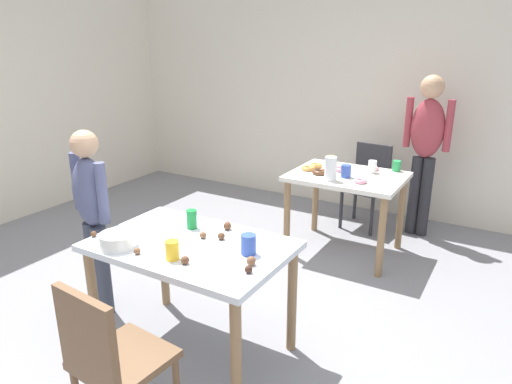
# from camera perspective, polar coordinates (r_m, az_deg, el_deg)

# --- Properties ---
(ground_plane) EXTENTS (6.40, 6.40, 0.00)m
(ground_plane) POSITION_cam_1_polar(r_m,az_deg,el_deg) (3.12, -7.49, -19.32)
(ground_plane) COLOR gray
(wall_back) EXTENTS (6.40, 0.10, 2.60)m
(wall_back) POSITION_cam_1_polar(r_m,az_deg,el_deg) (5.38, 13.63, 11.45)
(wall_back) COLOR beige
(wall_back) RESTS_ON ground_plane
(dining_table_near) EXTENTS (1.17, 0.76, 0.75)m
(dining_table_near) POSITION_cam_1_polar(r_m,az_deg,el_deg) (2.82, -8.04, -8.18)
(dining_table_near) COLOR silver
(dining_table_near) RESTS_ON ground_plane
(dining_table_far) EXTENTS (0.99, 0.77, 0.75)m
(dining_table_far) POSITION_cam_1_polar(r_m,az_deg,el_deg) (4.24, 11.17, 0.66)
(dining_table_far) COLOR silver
(dining_table_far) RESTS_ON ground_plane
(chair_near_table) EXTENTS (0.43, 0.43, 0.87)m
(chair_near_table) POSITION_cam_1_polar(r_m,az_deg,el_deg) (2.37, -17.70, -18.84)
(chair_near_table) COLOR brown
(chair_near_table) RESTS_ON ground_plane
(chair_far_table) EXTENTS (0.44, 0.44, 0.87)m
(chair_far_table) POSITION_cam_1_polar(r_m,az_deg,el_deg) (4.97, 13.72, 1.40)
(chair_far_table) COLOR #2D2D33
(chair_far_table) RESTS_ON ground_plane
(person_girl_near) EXTENTS (0.45, 0.28, 1.34)m
(person_girl_near) POSITION_cam_1_polar(r_m,az_deg,el_deg) (3.35, -19.69, -2.06)
(person_girl_near) COLOR #383D4C
(person_girl_near) RESTS_ON ground_plane
(person_adult_far) EXTENTS (0.45, 0.22, 1.59)m
(person_adult_far) POSITION_cam_1_polar(r_m,az_deg,el_deg) (4.77, 20.34, 5.88)
(person_adult_far) COLOR #28282D
(person_adult_far) RESTS_ON ground_plane
(mixing_bowl) EXTENTS (0.21, 0.21, 0.08)m
(mixing_bowl) POSITION_cam_1_polar(r_m,az_deg,el_deg) (2.80, -16.75, -5.74)
(mixing_bowl) COLOR white
(mixing_bowl) RESTS_ON dining_table_near
(soda_can) EXTENTS (0.07, 0.07, 0.12)m
(soda_can) POSITION_cam_1_polar(r_m,az_deg,el_deg) (2.96, -7.98, -3.36)
(soda_can) COLOR #198438
(soda_can) RESTS_ON dining_table_near
(fork_near) EXTENTS (0.17, 0.02, 0.01)m
(fork_near) POSITION_cam_1_polar(r_m,az_deg,el_deg) (2.98, -14.70, -4.91)
(fork_near) COLOR silver
(fork_near) RESTS_ON dining_table_near
(cup_near_0) EXTENTS (0.09, 0.09, 0.12)m
(cup_near_0) POSITION_cam_1_polar(r_m,az_deg,el_deg) (2.59, -0.94, -6.52)
(cup_near_0) COLOR #3351B2
(cup_near_0) RESTS_ON dining_table_near
(cup_near_1) EXTENTS (0.08, 0.08, 0.11)m
(cup_near_1) POSITION_cam_1_polar(r_m,az_deg,el_deg) (2.58, -10.35, -7.10)
(cup_near_1) COLOR yellow
(cup_near_1) RESTS_ON dining_table_near
(cake_ball_0) EXTENTS (0.05, 0.05, 0.05)m
(cake_ball_0) POSITION_cam_1_polar(r_m,az_deg,el_deg) (2.93, -3.57, -4.23)
(cake_ball_0) COLOR brown
(cake_ball_0) RESTS_ON dining_table_near
(cake_ball_1) EXTENTS (0.04, 0.04, 0.04)m
(cake_ball_1) POSITION_cam_1_polar(r_m,az_deg,el_deg) (2.41, -0.93, -9.57)
(cake_ball_1) COLOR #3D2319
(cake_ball_1) RESTS_ON dining_table_near
(cake_ball_2) EXTENTS (0.05, 0.05, 0.05)m
(cake_ball_2) POSITION_cam_1_polar(r_m,az_deg,el_deg) (2.79, -4.33, -5.48)
(cake_ball_2) COLOR brown
(cake_ball_2) RESTS_ON dining_table_near
(cake_ball_3) EXTENTS (0.04, 0.04, 0.04)m
(cake_ball_3) POSITION_cam_1_polar(r_m,az_deg,el_deg) (2.82, -6.60, -5.33)
(cake_ball_3) COLOR brown
(cake_ball_3) RESTS_ON dining_table_near
(cake_ball_4) EXTENTS (0.05, 0.05, 0.05)m
(cake_ball_4) POSITION_cam_1_polar(r_m,az_deg,el_deg) (2.48, -0.62, -8.54)
(cake_ball_4) COLOR brown
(cake_ball_4) RESTS_ON dining_table_near
(cake_ball_5) EXTENTS (0.04, 0.04, 0.04)m
(cake_ball_5) POSITION_cam_1_polar(r_m,az_deg,el_deg) (2.69, -14.54, -7.10)
(cake_ball_5) COLOR brown
(cake_ball_5) RESTS_ON dining_table_near
(cake_ball_6) EXTENTS (0.04, 0.04, 0.04)m
(cake_ball_6) POSITION_cam_1_polar(r_m,az_deg,el_deg) (3.00, -19.48, -4.93)
(cake_ball_6) COLOR brown
(cake_ball_6) RESTS_ON dining_table_near
(cake_ball_7) EXTENTS (0.05, 0.05, 0.05)m
(cake_ball_7) POSITION_cam_1_polar(r_m,az_deg,el_deg) (2.53, -8.79, -8.35)
(cake_ball_7) COLOR brown
(cake_ball_7) RESTS_ON dining_table_near
(pitcher_far) EXTENTS (0.10, 0.10, 0.21)m
(pitcher_far) POSITION_cam_1_polar(r_m,az_deg,el_deg) (3.98, 9.23, 2.87)
(pitcher_far) COLOR white
(pitcher_far) RESTS_ON dining_table_far
(cup_far_0) EXTENTS (0.08, 0.08, 0.10)m
(cup_far_0) POSITION_cam_1_polar(r_m,az_deg,el_deg) (4.42, 17.04, 3.12)
(cup_far_0) COLOR green
(cup_far_0) RESTS_ON dining_table_far
(cup_far_1) EXTENTS (0.08, 0.08, 0.11)m
(cup_far_1) POSITION_cam_1_polar(r_m,az_deg,el_deg) (4.30, 14.23, 3.06)
(cup_far_1) COLOR white
(cup_far_1) RESTS_ON dining_table_far
(cup_far_2) EXTENTS (0.08, 0.08, 0.11)m
(cup_far_2) POSITION_cam_1_polar(r_m,az_deg,el_deg) (4.39, 9.24, 3.71)
(cup_far_2) COLOR yellow
(cup_far_2) RESTS_ON dining_table_far
(cup_far_3) EXTENTS (0.09, 0.09, 0.11)m
(cup_far_3) POSITION_cam_1_polar(r_m,az_deg,el_deg) (4.11, 11.10, 2.55)
(cup_far_3) COLOR #3351B2
(cup_far_3) RESTS_ON dining_table_far
(donut_far_0) EXTENTS (0.14, 0.14, 0.04)m
(donut_far_0) POSITION_cam_1_polar(r_m,az_deg,el_deg) (4.17, 7.89, 2.48)
(donut_far_0) COLOR brown
(donut_far_0) RESTS_ON dining_table_far
(donut_far_1) EXTENTS (0.12, 0.12, 0.04)m
(donut_far_1) POSITION_cam_1_polar(r_m,az_deg,el_deg) (4.29, 6.47, 2.95)
(donut_far_1) COLOR gold
(donut_far_1) RESTS_ON dining_table_far
(donut_far_2) EXTENTS (0.11, 0.11, 0.03)m
(donut_far_2) POSITION_cam_1_polar(r_m,az_deg,el_deg) (4.41, 7.45, 3.31)
(donut_far_2) COLOR gold
(donut_far_2) RESTS_ON dining_table_far
(donut_far_3) EXTENTS (0.11, 0.11, 0.03)m
(donut_far_3) POSITION_cam_1_polar(r_m,az_deg,el_deg) (3.98, 12.83, 1.35)
(donut_far_3) COLOR pink
(donut_far_3) RESTS_ON dining_table_far
(donut_far_4) EXTENTS (0.11, 0.11, 0.03)m
(donut_far_4) POSITION_cam_1_polar(r_m,az_deg,el_deg) (4.40, 14.32, 2.85)
(donut_far_4) COLOR pink
(donut_far_4) RESTS_ON dining_table_far
(donut_far_5) EXTENTS (0.12, 0.12, 0.04)m
(donut_far_5) POSITION_cam_1_polar(r_m,az_deg,el_deg) (4.30, 10.44, 2.80)
(donut_far_5) COLOR pink
(donut_far_5) RESTS_ON dining_table_far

